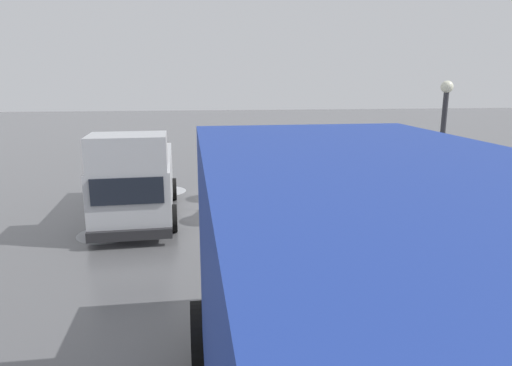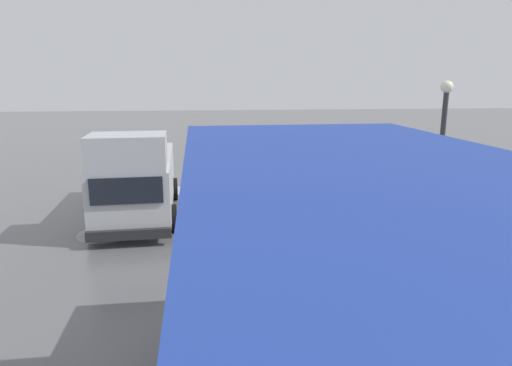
# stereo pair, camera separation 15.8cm
# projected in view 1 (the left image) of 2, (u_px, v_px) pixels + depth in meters

# --- Properties ---
(ground_plane) EXTENTS (90.00, 90.00, 0.00)m
(ground_plane) POSITION_uv_depth(u_px,v_px,m) (267.00, 210.00, 13.78)
(ground_plane) COLOR #5B5B5E
(slush_patch_near_cluster) EXTENTS (1.55, 1.55, 0.01)m
(slush_patch_near_cluster) POSITION_uv_depth(u_px,v_px,m) (164.00, 191.00, 16.03)
(slush_patch_near_cluster) COLOR #ADAFB5
(slush_patch_near_cluster) RESTS_ON ground
(slush_patch_under_van) EXTENTS (1.48, 1.48, 0.01)m
(slush_patch_under_van) POSITION_uv_depth(u_px,v_px,m) (107.00, 234.00, 11.60)
(slush_patch_under_van) COLOR #999BA0
(slush_patch_under_van) RESTS_ON ground
(slush_patch_mid_street) EXTENTS (1.29, 1.29, 0.01)m
(slush_patch_mid_street) POSITION_uv_depth(u_px,v_px,m) (244.00, 206.00, 14.12)
(slush_patch_mid_street) COLOR silver
(slush_patch_mid_street) RESTS_ON ground
(slush_patch_far_side) EXTENTS (1.51, 1.51, 0.01)m
(slush_patch_far_side) POSITION_uv_depth(u_px,v_px,m) (347.00, 322.00, 7.41)
(slush_patch_far_side) COLOR silver
(slush_patch_far_side) RESTS_ON ground
(cargo_van_parked_right) EXTENTS (2.42, 5.44, 2.60)m
(cargo_van_parked_right) POSITION_uv_depth(u_px,v_px,m) (136.00, 178.00, 12.69)
(cargo_van_parked_right) COLOR #B7BABF
(cargo_van_parked_right) RESTS_ON ground
(shopping_cart_vendor) EXTENTS (0.65, 0.88, 1.02)m
(shopping_cart_vendor) POSITION_uv_depth(u_px,v_px,m) (268.00, 194.00, 13.40)
(shopping_cart_vendor) COLOR #B2B2B7
(shopping_cart_vendor) RESTS_ON ground
(hand_dolly_boxes) EXTENTS (0.71, 0.83, 1.32)m
(hand_dolly_boxes) POSITION_uv_depth(u_px,v_px,m) (229.00, 198.00, 13.19)
(hand_dolly_boxes) COLOR #515156
(hand_dolly_boxes) RESTS_ON ground
(pedestrian_pink_side) EXTENTS (1.04, 1.04, 2.15)m
(pedestrian_pink_side) POSITION_uv_depth(u_px,v_px,m) (266.00, 168.00, 12.05)
(pedestrian_pink_side) COLOR black
(pedestrian_pink_side) RESTS_ON ground
(pedestrian_black_side) EXTENTS (1.04, 1.04, 2.15)m
(pedestrian_black_side) POSITION_uv_depth(u_px,v_px,m) (258.00, 153.00, 14.47)
(pedestrian_black_side) COLOR black
(pedestrian_black_side) RESTS_ON ground
(street_lamp) EXTENTS (0.28, 0.28, 3.86)m
(street_lamp) POSITION_uv_depth(u_px,v_px,m) (442.00, 145.00, 10.62)
(street_lamp) COLOR #2D2D33
(street_lamp) RESTS_ON ground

